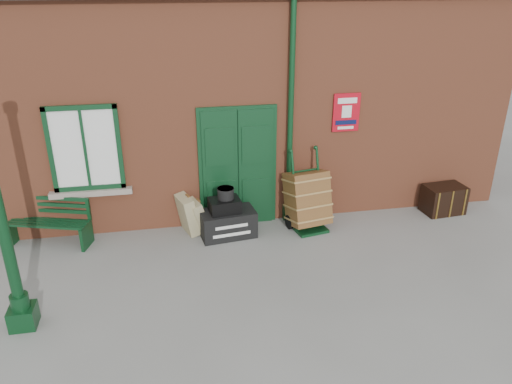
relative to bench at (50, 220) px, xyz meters
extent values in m
plane|color=gray|center=(3.64, -1.31, -0.43)|extent=(80.00, 80.00, 0.00)
cube|color=#A25234|center=(3.64, 2.19, 1.57)|extent=(10.00, 4.00, 4.00)
cube|color=#0E341A|center=(3.34, 0.15, 0.67)|extent=(1.42, 0.12, 2.32)
cube|color=white|center=(0.74, 0.14, 1.22)|extent=(1.20, 0.08, 1.50)
cylinder|color=#0E381B|center=(4.29, 0.11, 1.57)|extent=(0.10, 0.10, 4.00)
cube|color=red|center=(5.34, 0.16, 1.62)|extent=(0.50, 0.03, 0.70)
cube|color=#0E381B|center=(0.04, -2.31, -0.28)|extent=(0.34, 0.34, 0.30)
cylinder|color=#0E381B|center=(0.04, -2.31, -0.03)|extent=(0.24, 0.24, 0.20)
cube|color=#0E341A|center=(-0.02, -0.06, -0.02)|extent=(1.44, 0.76, 0.04)
cube|color=#0E341A|center=(0.04, 0.13, 0.24)|extent=(1.34, 0.44, 0.37)
cube|color=#0E381B|center=(-0.66, 0.13, -0.22)|extent=(0.18, 0.41, 0.42)
cube|color=#0E381B|center=(0.62, -0.26, -0.22)|extent=(0.18, 0.41, 0.42)
cube|color=black|center=(3.07, -0.31, -0.19)|extent=(1.03, 0.66, 0.49)
cube|color=black|center=(3.02, -0.31, 0.17)|extent=(0.58, 0.45, 0.24)
cylinder|color=black|center=(3.05, -0.28, 0.39)|extent=(0.33, 0.33, 0.19)
cube|color=tan|center=(2.38, -0.06, -0.07)|extent=(0.46, 0.57, 0.73)
cube|color=tan|center=(2.56, -0.06, -0.12)|extent=(0.46, 0.54, 0.63)
cube|color=#0E381B|center=(4.59, -0.42, -0.40)|extent=(0.64, 0.51, 0.06)
cylinder|color=#0E381B|center=(4.31, -0.27, 0.31)|extent=(0.12, 0.40, 1.44)
cylinder|color=#0E381B|center=(4.80, -0.17, 0.31)|extent=(0.12, 0.40, 1.44)
cylinder|color=black|center=(4.22, -0.26, -0.30)|extent=(0.11, 0.28, 0.27)
cylinder|color=black|center=(4.87, -0.14, -0.30)|extent=(0.11, 0.28, 0.27)
cube|color=brown|center=(4.56, -0.24, 0.16)|extent=(0.84, 0.88, 1.07)
cube|color=black|center=(7.38, -0.13, -0.15)|extent=(0.81, 0.57, 0.56)
camera|label=1|loc=(2.12, -8.23, 3.97)|focal=35.00mm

